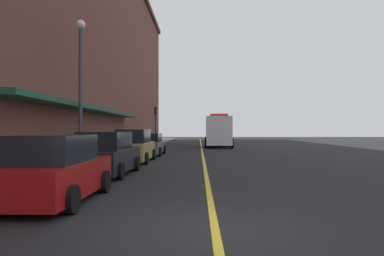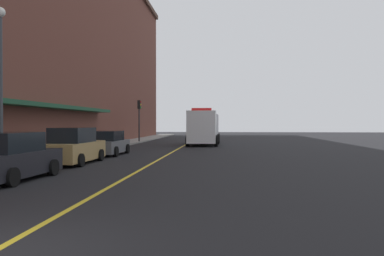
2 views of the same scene
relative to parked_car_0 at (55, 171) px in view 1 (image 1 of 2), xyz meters
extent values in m
plane|color=black|center=(3.95, 22.70, -0.79)|extent=(112.00, 112.00, 0.00)
cube|color=gray|center=(-2.25, 22.70, -0.72)|extent=(2.40, 70.00, 0.15)
cube|color=gold|center=(3.95, 22.70, -0.79)|extent=(0.16, 70.00, 0.01)
cube|color=brown|center=(-8.16, 21.70, 8.88)|extent=(9.43, 64.00, 19.35)
cube|color=#19472D|center=(-2.90, 13.70, 2.31)|extent=(1.20, 22.40, 0.24)
cube|color=maroon|center=(0.00, 0.06, -0.20)|extent=(1.79, 4.26, 0.84)
cube|color=black|center=(0.00, -0.15, 0.56)|extent=(1.60, 2.35, 0.68)
cylinder|color=black|center=(-0.88, 1.38, -0.47)|extent=(0.22, 0.64, 0.64)
cylinder|color=black|center=(0.90, 1.37, -0.47)|extent=(0.22, 0.64, 0.64)
cylinder|color=black|center=(0.88, -1.26, -0.47)|extent=(0.22, 0.64, 0.64)
cube|color=black|center=(-0.05, 5.34, -0.19)|extent=(1.95, 4.51, 0.86)
cube|color=black|center=(-0.06, 5.12, 0.60)|extent=(1.69, 2.50, 0.70)
cylinder|color=black|center=(-0.89, 6.76, -0.47)|extent=(0.25, 0.65, 0.64)
cylinder|color=black|center=(0.90, 6.68, -0.47)|extent=(0.25, 0.65, 0.64)
cylinder|color=black|center=(-1.00, 4.00, -0.47)|extent=(0.25, 0.65, 0.64)
cylinder|color=black|center=(0.79, 3.93, -0.47)|extent=(0.25, 0.65, 0.64)
cube|color=#A5844C|center=(0.00, 11.13, -0.16)|extent=(1.74, 4.72, 0.92)
cube|color=black|center=(0.00, 10.89, 0.67)|extent=(1.56, 2.60, 0.75)
cylinder|color=black|center=(-0.87, 12.59, -0.47)|extent=(0.22, 0.64, 0.64)
cylinder|color=black|center=(0.88, 12.59, -0.47)|extent=(0.22, 0.64, 0.64)
cylinder|color=black|center=(-0.88, 9.67, -0.47)|extent=(0.22, 0.64, 0.64)
cylinder|color=black|center=(0.87, 9.66, -0.47)|extent=(0.22, 0.64, 0.64)
cube|color=#595B60|center=(0.08, 16.43, -0.23)|extent=(1.92, 4.25, 0.77)
cube|color=black|center=(0.08, 16.22, 0.46)|extent=(1.70, 2.35, 0.63)
cylinder|color=black|center=(-0.83, 17.76, -0.47)|extent=(0.23, 0.64, 0.64)
cylinder|color=black|center=(1.04, 17.73, -0.47)|extent=(0.23, 0.64, 0.64)
cylinder|color=black|center=(-0.87, 15.14, -0.47)|extent=(0.23, 0.64, 0.64)
cylinder|color=black|center=(1.00, 15.11, -0.47)|extent=(0.23, 0.64, 0.64)
cube|color=silver|center=(5.64, 25.68, 0.92)|extent=(2.51, 2.23, 2.83)
cube|color=silver|center=(5.71, 29.74, 0.81)|extent=(2.57, 5.36, 2.61)
cube|color=red|center=(5.64, 25.68, 2.46)|extent=(1.74, 0.63, 0.24)
cylinder|color=black|center=(6.90, 25.74, -0.29)|extent=(0.32, 1.01, 1.00)
cylinder|color=black|center=(4.39, 25.78, -0.29)|extent=(0.32, 1.01, 1.00)
cylinder|color=black|center=(6.96, 29.06, -0.29)|extent=(0.32, 1.01, 1.00)
cylinder|color=black|center=(4.45, 29.10, -0.29)|extent=(0.32, 1.01, 1.00)
cylinder|color=black|center=(6.99, 31.21, -0.29)|extent=(0.32, 1.01, 1.00)
cylinder|color=black|center=(4.49, 31.25, -0.29)|extent=(0.32, 1.01, 1.00)
cylinder|color=#4C4C51|center=(-1.40, 5.52, -0.12)|extent=(0.07, 0.07, 1.05)
cube|color=black|center=(-1.40, 5.52, 0.55)|extent=(0.14, 0.18, 0.28)
cylinder|color=#4C4C51|center=(-1.40, 16.79, -0.12)|extent=(0.07, 0.07, 1.05)
cube|color=black|center=(-1.40, 16.79, 0.55)|extent=(0.14, 0.18, 0.28)
cylinder|color=#33383D|center=(-2.00, 7.90, 2.61)|extent=(0.18, 0.18, 6.50)
sphere|color=white|center=(-2.00, 7.90, 6.08)|extent=(0.44, 0.44, 0.44)
cylinder|color=#232326|center=(-1.35, 31.98, 1.06)|extent=(0.14, 0.14, 3.40)
cube|color=black|center=(-1.35, 31.98, 3.21)|extent=(0.28, 0.36, 0.90)
sphere|color=red|center=(-1.19, 31.98, 3.51)|extent=(0.16, 0.16, 0.16)
sphere|color=gold|center=(-1.19, 31.98, 3.21)|extent=(0.16, 0.16, 0.16)
sphere|color=green|center=(-1.19, 31.98, 2.91)|extent=(0.16, 0.16, 0.16)
camera|label=1|loc=(3.65, -8.90, 1.04)|focal=33.14mm
camera|label=2|loc=(7.69, -8.01, 1.30)|focal=36.08mm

